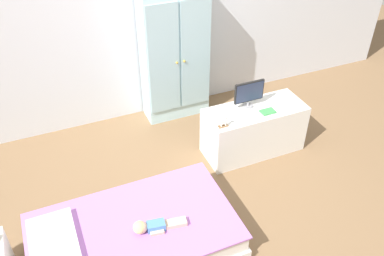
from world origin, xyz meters
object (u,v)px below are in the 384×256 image
tv_stand (254,130)px  rocking_horse_toy (224,122)px  tv_monitor (249,93)px  bed (135,237)px  book_green (268,112)px  wardrobe (175,55)px  doll (150,226)px

tv_stand → rocking_horse_toy: bearing=-162.4°
tv_monitor → tv_stand: bearing=-55.1°
bed → book_green: size_ratio=11.36×
rocking_horse_toy → book_green: size_ratio=0.83×
bed → wardrobe: 1.96m
tv_monitor → book_green: size_ratio=2.21×
doll → tv_stand: 1.52m
tv_stand → rocking_horse_toy: rocking_horse_toy is taller
wardrobe → tv_stand: 1.12m
tv_stand → tv_monitor: (-0.05, 0.07, 0.39)m
bed → tv_monitor: size_ratio=5.13×
book_green → rocking_horse_toy: bearing=-175.6°
bed → rocking_horse_toy: 1.23m
wardrobe → doll: bearing=-116.9°
tv_monitor → bed: bearing=-150.8°
rocking_horse_toy → bed: bearing=-150.8°
tv_stand → book_green: bearing=-51.5°
doll → book_green: 1.55m
bed → wardrobe: bearing=59.1°
rocking_horse_toy → book_green: bearing=4.4°
tv_monitor → rocking_horse_toy: size_ratio=2.67×
doll → wardrobe: bearing=63.1°
tv_monitor → rocking_horse_toy: tv_monitor is taller
bed → rocking_horse_toy: (1.01, 0.57, 0.41)m
book_green → wardrobe: bearing=117.4°
tv_monitor → rocking_horse_toy: bearing=-151.0°
bed → doll: size_ratio=3.85×
wardrobe → tv_monitor: size_ratio=4.80×
doll → wardrobe: wardrobe is taller
bed → rocking_horse_toy: size_ratio=13.69×
bed → tv_monitor: 1.64m
wardrobe → book_green: 1.15m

